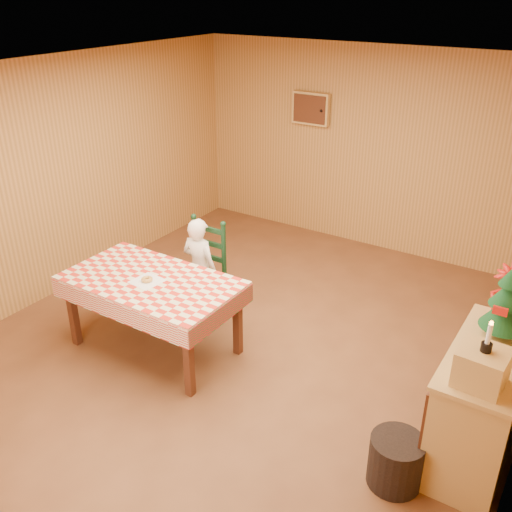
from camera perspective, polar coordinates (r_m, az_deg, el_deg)
The scene contains 13 objects.
ground at distance 5.68m, azimuth -1.11°, elevation -9.40°, with size 6.00×6.00×0.00m, color brown.
cabin_walls at distance 5.29m, azimuth 1.95°, elevation 9.91°, with size 5.10×6.05×2.65m.
dining_table at distance 5.44m, azimuth -10.40°, elevation -3.05°, with size 1.66×0.96×0.77m.
ladder_chair at distance 6.04m, azimuth -5.27°, elevation -1.56°, with size 0.44×0.40×1.08m.
seated_child at distance 5.98m, azimuth -5.63°, elevation -1.27°, with size 0.41×0.27×1.12m, color white.
napkin at distance 5.37m, azimuth -10.83°, elevation -2.49°, with size 0.26×0.26×0.00m, color white.
donut at distance 5.36m, azimuth -10.85°, elevation -2.30°, with size 0.11×0.11×0.04m, color gold.
shelf_unit at distance 4.65m, azimuth 21.48°, elevation -13.58°, with size 0.54×1.24×0.93m.
crate at distance 3.98m, azimuth 21.66°, elevation -10.31°, with size 0.30×0.30×0.25m, color tan.
christmas_tree at distance 4.45m, azimuth 23.86°, elevation -4.27°, with size 0.34×0.34×0.62m.
flower_arrangement at distance 4.75m, azimuth 23.81°, elevation -3.28°, with size 0.24×0.24×0.42m, color #B41710.
candle_set at distance 3.87m, azimuth 22.12°, elevation -8.03°, with size 0.07×0.07×0.22m.
storage_bin at distance 4.43m, azimuth 13.79°, elevation -19.32°, with size 0.39×0.39×0.39m, color black.
Camera 1 is at (2.59, -3.83, 3.29)m, focal length 40.00 mm.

